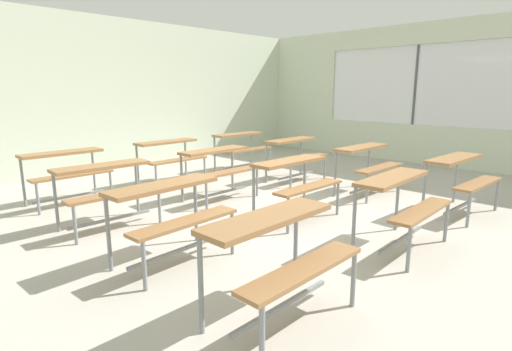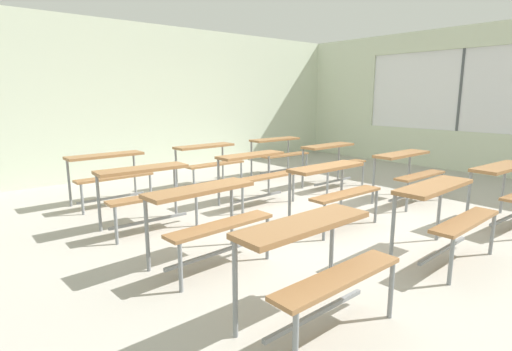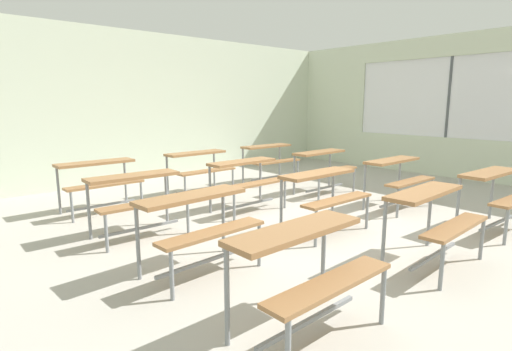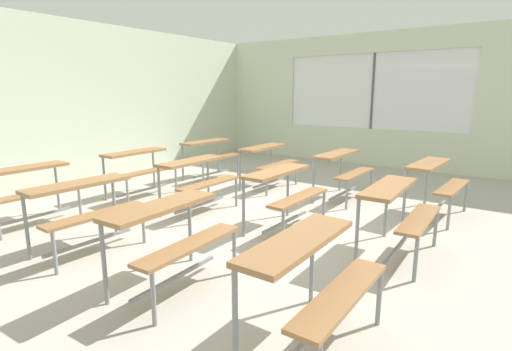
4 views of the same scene
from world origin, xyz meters
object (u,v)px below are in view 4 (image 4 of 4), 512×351
object	(u,v)px
desk_bench_r1c2	(343,164)
desk_bench_r3c1	(140,162)
desk_bench_r0c2	(437,176)
desk_bench_r0c1	(398,204)
desk_bench_r2c0	(85,200)
desk_bench_r1c1	(284,185)
desk_bench_r3c2	(210,150)
desk_bench_r2c1	(198,173)
desk_bench_r3c0	(27,182)
desk_bench_r2c2	(268,157)
desk_bench_r1c0	(171,226)
desk_bench_r0c0	(312,268)

from	to	relation	value
desk_bench_r1c2	desk_bench_r3c1	bearing A→B (deg)	122.69
desk_bench_r0c2	desk_bench_r1c2	size ratio (longest dim) A/B	1.02
desk_bench_r0c1	desk_bench_r2c0	world-z (taller)	same
desk_bench_r1c1	desk_bench_r3c2	world-z (taller)	same
desk_bench_r2c1	desk_bench_r3c0	xyz separation A→B (m)	(-1.68, 1.37, 0.00)
desk_bench_r0c1	desk_bench_r3c2	size ratio (longest dim) A/B	1.01
desk_bench_r1c1	desk_bench_r2c2	bearing A→B (deg)	39.39
desk_bench_r2c2	desk_bench_r1c1	bearing A→B (deg)	-141.72
desk_bench_r1c1	desk_bench_r3c0	bearing A→B (deg)	122.53
desk_bench_r0c2	desk_bench_r3c0	world-z (taller)	same
desk_bench_r3c2	desk_bench_r2c1	bearing A→B (deg)	-140.45
desk_bench_r0c1	desk_bench_r1c1	distance (m)	1.38
desk_bench_r0c1	desk_bench_r1c0	size ratio (longest dim) A/B	0.99
desk_bench_r0c0	desk_bench_r3c2	size ratio (longest dim) A/B	0.99
desk_bench_r0c1	desk_bench_r2c2	distance (m)	3.25
desk_bench_r0c0	desk_bench_r2c2	world-z (taller)	same
desk_bench_r1c0	desk_bench_r2c1	distance (m)	2.25
desk_bench_r0c2	desk_bench_r3c0	size ratio (longest dim) A/B	1.02
desk_bench_r0c0	desk_bench_r1c0	xyz separation A→B (m)	(0.01, 1.36, 0.00)
desk_bench_r1c0	desk_bench_r2c0	size ratio (longest dim) A/B	1.01
desk_bench_r1c1	desk_bench_r2c0	xyz separation A→B (m)	(-1.82, 1.36, 0.00)
desk_bench_r1c0	desk_bench_r2c1	world-z (taller)	same
desk_bench_r1c1	desk_bench_r3c2	xyz separation A→B (m)	(1.67, 2.76, 0.00)
desk_bench_r1c0	desk_bench_r3c2	world-z (taller)	same
desk_bench_r3c1	desk_bench_r2c2	bearing A→B (deg)	-40.21
desk_bench_r0c2	desk_bench_r3c1	xyz separation A→B (m)	(-1.70, 4.16, 0.00)
desk_bench_r3c2	desk_bench_r0c0	bearing A→B (deg)	-128.99
desk_bench_r0c2	desk_bench_r2c2	size ratio (longest dim) A/B	1.01
desk_bench_r0c1	desk_bench_r2c0	size ratio (longest dim) A/B	1.01
desk_bench_r2c1	desk_bench_r2c0	bearing A→B (deg)	179.86
desk_bench_r1c0	desk_bench_r3c2	distance (m)	4.47
desk_bench_r1c2	desk_bench_r1c0	bearing A→B (deg)	-179.94
desk_bench_r2c2	desk_bench_r3c0	size ratio (longest dim) A/B	1.00
desk_bench_r1c2	desk_bench_r2c0	distance (m)	3.82
desk_bench_r1c2	desk_bench_r2c1	xyz separation A→B (m)	(-1.83, 1.40, 0.00)
desk_bench_r3c1	desk_bench_r3c0	bearing A→B (deg)	178.30
desk_bench_r3c1	desk_bench_r1c1	bearing A→B (deg)	-91.06
desk_bench_r1c1	desk_bench_r0c2	bearing A→B (deg)	-39.84
desk_bench_r1c1	desk_bench_r3c0	size ratio (longest dim) A/B	0.99
desk_bench_r0c0	desk_bench_r1c0	bearing A→B (deg)	88.64
desk_bench_r0c0	desk_bench_r1c0	world-z (taller)	same
desk_bench_r1c2	desk_bench_r2c0	bearing A→B (deg)	159.10
desk_bench_r0c0	desk_bench_r3c0	bearing A→B (deg)	87.87
desk_bench_r1c0	desk_bench_r2c2	distance (m)	3.80
desk_bench_r0c1	desk_bench_r3c2	world-z (taller)	same
desk_bench_r0c0	desk_bench_r3c1	world-z (taller)	same
desk_bench_r0c1	desk_bench_r3c1	distance (m)	4.14
desk_bench_r2c2	desk_bench_r0c1	bearing A→B (deg)	-122.63
desk_bench_r0c1	desk_bench_r1c0	bearing A→B (deg)	140.98
desk_bench_r0c0	desk_bench_r2c1	bearing A→B (deg)	56.37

